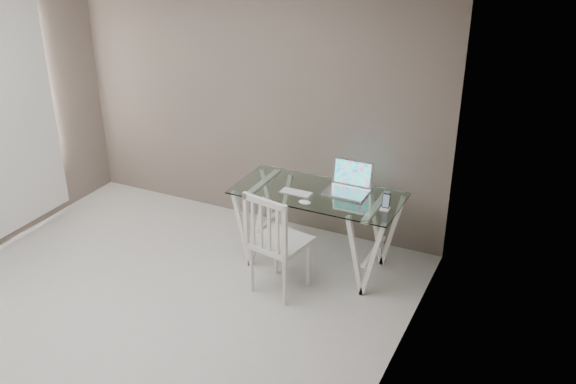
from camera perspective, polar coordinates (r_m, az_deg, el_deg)
name	(u,v)px	position (r m, az deg, el deg)	size (l,w,h in m)	color
room	(91,127)	(4.61, -17.08, 5.51)	(4.50, 4.52, 2.71)	#AFACA8
desk	(317,228)	(5.87, 2.59, -3.24)	(1.50, 0.70, 0.75)	silver
chair	(275,240)	(5.39, -1.21, -4.25)	(0.51, 0.51, 0.96)	silver
laptop	(349,184)	(5.73, 5.44, 0.69)	(0.37, 0.30, 0.26)	#BCBDC1
keyboard	(296,193)	(5.69, 0.72, -0.05)	(0.30, 0.13, 0.01)	silver
mouse	(305,202)	(5.48, 1.50, -0.92)	(0.11, 0.07, 0.04)	white
phone_dock	(386,205)	(5.44, 8.67, -1.18)	(0.08, 0.08, 0.14)	white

